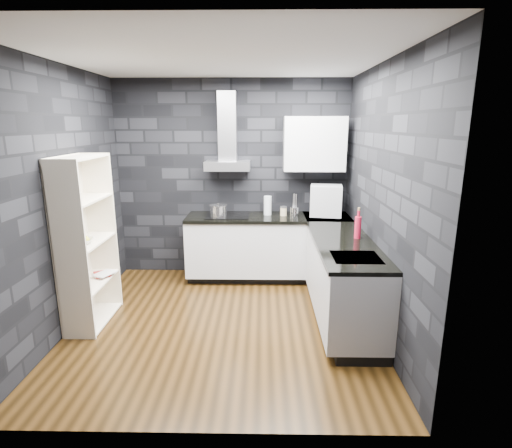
{
  "coord_description": "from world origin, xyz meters",
  "views": [
    {
      "loc": [
        0.43,
        -3.95,
        2.11
      ],
      "look_at": [
        0.35,
        0.45,
        1.0
      ],
      "focal_mm": 28.0,
      "sensor_mm": 36.0,
      "label": 1
    }
  ],
  "objects_px": {
    "red_bottle": "(358,228)",
    "fruit_bowl": "(83,241)",
    "glass_vase": "(268,205)",
    "appliance_garage": "(326,201)",
    "pot": "(218,211)",
    "storage_jar": "(283,212)",
    "utensil_crock": "(294,212)",
    "bookshelf": "(87,242)"
  },
  "relations": [
    {
      "from": "appliance_garage",
      "to": "utensil_crock",
      "type": "bearing_deg",
      "value": -167.16
    },
    {
      "from": "storage_jar",
      "to": "bookshelf",
      "type": "xyz_separation_m",
      "value": [
        -2.13,
        -1.3,
        -0.05
      ]
    },
    {
      "from": "appliance_garage",
      "to": "red_bottle",
      "type": "bearing_deg",
      "value": -70.33
    },
    {
      "from": "utensil_crock",
      "to": "red_bottle",
      "type": "bearing_deg",
      "value": -57.64
    },
    {
      "from": "pot",
      "to": "storage_jar",
      "type": "distance_m",
      "value": 0.88
    },
    {
      "from": "glass_vase",
      "to": "red_bottle",
      "type": "bearing_deg",
      "value": -49.63
    },
    {
      "from": "glass_vase",
      "to": "red_bottle",
      "type": "height_order",
      "value": "glass_vase"
    },
    {
      "from": "utensil_crock",
      "to": "appliance_garage",
      "type": "bearing_deg",
      "value": 4.36
    },
    {
      "from": "bookshelf",
      "to": "fruit_bowl",
      "type": "relative_size",
      "value": 9.05
    },
    {
      "from": "utensil_crock",
      "to": "appliance_garage",
      "type": "relative_size",
      "value": 0.35
    },
    {
      "from": "pot",
      "to": "glass_vase",
      "type": "xyz_separation_m",
      "value": [
        0.66,
        0.14,
        0.05
      ]
    },
    {
      "from": "red_bottle",
      "to": "fruit_bowl",
      "type": "bearing_deg",
      "value": -174.32
    },
    {
      "from": "utensil_crock",
      "to": "bookshelf",
      "type": "relative_size",
      "value": 0.08
    },
    {
      "from": "pot",
      "to": "appliance_garage",
      "type": "relative_size",
      "value": 0.56
    },
    {
      "from": "glass_vase",
      "to": "red_bottle",
      "type": "xyz_separation_m",
      "value": [
        0.96,
        -1.13,
        -0.01
      ]
    },
    {
      "from": "storage_jar",
      "to": "appliance_garage",
      "type": "distance_m",
      "value": 0.58
    },
    {
      "from": "red_bottle",
      "to": "glass_vase",
      "type": "bearing_deg",
      "value": 130.37
    },
    {
      "from": "red_bottle",
      "to": "storage_jar",
      "type": "bearing_deg",
      "value": 124.51
    },
    {
      "from": "glass_vase",
      "to": "fruit_bowl",
      "type": "height_order",
      "value": "glass_vase"
    },
    {
      "from": "storage_jar",
      "to": "utensil_crock",
      "type": "bearing_deg",
      "value": -41.92
    },
    {
      "from": "glass_vase",
      "to": "bookshelf",
      "type": "xyz_separation_m",
      "value": [
        -1.91,
        -1.34,
        -0.13
      ]
    },
    {
      "from": "glass_vase",
      "to": "red_bottle",
      "type": "distance_m",
      "value": 1.49
    },
    {
      "from": "appliance_garage",
      "to": "red_bottle",
      "type": "xyz_separation_m",
      "value": [
        0.2,
        -1.0,
        -0.11
      ]
    },
    {
      "from": "storage_jar",
      "to": "appliance_garage",
      "type": "bearing_deg",
      "value": -9.35
    },
    {
      "from": "pot",
      "to": "bookshelf",
      "type": "distance_m",
      "value": 1.74
    },
    {
      "from": "fruit_bowl",
      "to": "appliance_garage",
      "type": "bearing_deg",
      "value": 25.63
    },
    {
      "from": "pot",
      "to": "fruit_bowl",
      "type": "distance_m",
      "value": 1.79
    },
    {
      "from": "fruit_bowl",
      "to": "storage_jar",
      "type": "bearing_deg",
      "value": 32.91
    },
    {
      "from": "storage_jar",
      "to": "fruit_bowl",
      "type": "relative_size",
      "value": 0.54
    },
    {
      "from": "bookshelf",
      "to": "pot",
      "type": "bearing_deg",
      "value": 51.34
    },
    {
      "from": "pot",
      "to": "bookshelf",
      "type": "bearing_deg",
      "value": -136.1
    },
    {
      "from": "utensil_crock",
      "to": "fruit_bowl",
      "type": "distance_m",
      "value": 2.59
    },
    {
      "from": "appliance_garage",
      "to": "bookshelf",
      "type": "relative_size",
      "value": 0.22
    },
    {
      "from": "glass_vase",
      "to": "utensil_crock",
      "type": "distance_m",
      "value": 0.39
    },
    {
      "from": "utensil_crock",
      "to": "red_bottle",
      "type": "height_order",
      "value": "red_bottle"
    },
    {
      "from": "storage_jar",
      "to": "red_bottle",
      "type": "xyz_separation_m",
      "value": [
        0.75,
        -1.09,
        0.06
      ]
    },
    {
      "from": "glass_vase",
      "to": "appliance_garage",
      "type": "xyz_separation_m",
      "value": [
        0.77,
        -0.13,
        0.1
      ]
    },
    {
      "from": "appliance_garage",
      "to": "storage_jar",
      "type": "bearing_deg",
      "value": 179.13
    },
    {
      "from": "storage_jar",
      "to": "appliance_garage",
      "type": "height_order",
      "value": "appliance_garage"
    },
    {
      "from": "appliance_garage",
      "to": "red_bottle",
      "type": "height_order",
      "value": "appliance_garage"
    },
    {
      "from": "glass_vase",
      "to": "pot",
      "type": "bearing_deg",
      "value": -168.38
    },
    {
      "from": "glass_vase",
      "to": "bookshelf",
      "type": "bearing_deg",
      "value": -144.97
    }
  ]
}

